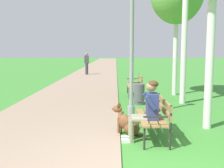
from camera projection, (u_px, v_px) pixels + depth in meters
paved_path at (100, 68)px, 27.95m from camera, size 3.51×60.00×0.04m
park_bench_near at (155, 114)px, 5.68m from camera, size 0.55×1.50×0.85m
park_bench_mid at (136, 83)px, 10.88m from camera, size 0.55×1.50×0.85m
person_seated_on_near_bench at (147, 108)px, 5.46m from camera, size 0.74×0.49×1.25m
dog_brown at (127, 123)px, 5.92m from camera, size 0.79×0.46×0.71m
lamp_post_near at (132, 45)px, 7.35m from camera, size 0.24×0.24×3.85m
litter_bin at (139, 94)px, 9.25m from camera, size 0.36×0.36×0.70m
pedestrian_distant at (87, 64)px, 20.00m from camera, size 0.32×0.22×1.65m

